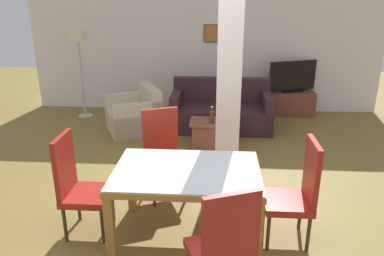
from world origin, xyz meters
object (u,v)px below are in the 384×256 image
(tv_stand, at_px, (290,103))
(dining_table, at_px, (187,184))
(coffee_table, at_px, (214,134))
(tv_screen, at_px, (293,77))
(floor_lamp, at_px, (79,44))
(dining_chair_near_right, at_px, (224,246))
(dining_chair_head_right, at_px, (297,190))
(bottle, at_px, (212,117))
(sofa, at_px, (221,112))
(dining_chair_head_left, at_px, (78,183))
(armchair, at_px, (135,116))
(dining_chair_far_left, at_px, (163,151))

(tv_stand, bearing_deg, dining_table, -112.85)
(coffee_table, xyz_separation_m, tv_stand, (1.54, 1.90, 0.00))
(tv_screen, bearing_deg, floor_lamp, -15.71)
(dining_chair_near_right, height_order, dining_chair_head_right, same)
(dining_chair_head_right, distance_m, bottle, 2.42)
(sofa, xyz_separation_m, bottle, (-0.16, -1.10, 0.27))
(dining_chair_near_right, xyz_separation_m, dining_chair_head_left, (-1.46, 0.90, 0.00))
(dining_chair_head_right, distance_m, coffee_table, 2.51)
(dining_chair_near_right, distance_m, floor_lamp, 5.54)
(dining_chair_head_right, relative_size, bottle, 4.08)
(dining_chair_head_right, xyz_separation_m, coffee_table, (-0.83, 2.35, -0.32))
(coffee_table, relative_size, tv_screen, 0.79)
(sofa, relative_size, tv_stand, 1.90)
(dining_chair_head_left, height_order, armchair, dining_chair_head_left)
(dining_chair_head_left, distance_m, armchair, 3.08)
(dining_chair_far_left, xyz_separation_m, dining_chair_head_left, (-0.75, -0.86, 0.00))
(dining_chair_head_right, bearing_deg, floor_lamp, 42.04)
(dining_chair_far_left, xyz_separation_m, coffee_table, (0.61, 1.49, -0.32))
(dining_chair_far_left, relative_size, floor_lamp, 0.62)
(armchair, height_order, tv_screen, tv_screen)
(sofa, xyz_separation_m, coffee_table, (-0.12, -1.01, -0.06))
(dining_chair_head_left, xyz_separation_m, floor_lamp, (-1.28, 3.84, 0.89))
(dining_chair_near_right, relative_size, dining_chair_far_left, 1.00)
(coffee_table, distance_m, floor_lamp, 3.26)
(sofa, bearing_deg, floor_lamp, -9.95)
(dining_chair_head_right, bearing_deg, dining_chair_head_left, 90.00)
(dining_chair_head_right, xyz_separation_m, tv_screen, (0.71, 4.25, 0.23))
(sofa, distance_m, bottle, 1.14)
(dining_chair_head_left, bearing_deg, dining_table, 90.00)
(dining_table, xyz_separation_m, dining_chair_head_right, (1.08, 0.00, -0.03))
(dining_chair_far_left, distance_m, tv_stand, 4.02)
(dining_chair_far_left, relative_size, bottle, 4.08)
(dining_chair_far_left, height_order, coffee_table, dining_chair_far_left)
(dining_chair_far_left, distance_m, armchair, 2.38)
(bottle, relative_size, floor_lamp, 0.15)
(dining_chair_head_left, relative_size, armchair, 0.90)
(armchair, distance_m, floor_lamp, 1.84)
(bottle, distance_m, tv_stand, 2.57)
(bottle, bearing_deg, dining_table, -95.27)
(sofa, relative_size, armchair, 1.52)
(coffee_table, bearing_deg, dining_table, -96.06)
(coffee_table, xyz_separation_m, floor_lamp, (-2.63, 1.49, 1.21))
(sofa, distance_m, coffee_table, 1.02)
(dining_chair_head_right, bearing_deg, tv_screen, -9.53)
(dining_chair_far_left, bearing_deg, armchair, -91.96)
(dining_chair_near_right, distance_m, dining_chair_head_right, 1.15)
(armchair, distance_m, bottle, 1.64)
(floor_lamp, bearing_deg, tv_stand, 5.65)
(dining_chair_far_left, relative_size, sofa, 0.59)
(dining_chair_head_left, distance_m, sofa, 3.67)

